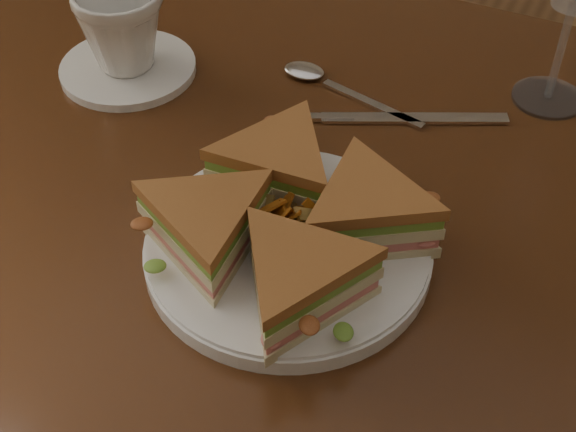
{
  "coord_description": "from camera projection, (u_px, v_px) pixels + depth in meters",
  "views": [
    {
      "loc": [
        0.25,
        -0.54,
        1.28
      ],
      "look_at": [
        0.04,
        -0.1,
        0.8
      ],
      "focal_mm": 50.0,
      "sensor_mm": 36.0,
      "label": 1
    }
  ],
  "objects": [
    {
      "name": "spoon",
      "position": [
        320.0,
        79.0,
        0.91
      ],
      "size": [
        0.18,
        0.06,
        0.01
      ],
      "rotation": [
        0.0,
        0.0,
        -0.23
      ],
      "color": "silver",
      "rests_on": "table"
    },
    {
      "name": "saucer",
      "position": [
        128.0,
        68.0,
        0.92
      ],
      "size": [
        0.16,
        0.16,
        0.01
      ],
      "primitive_type": "cylinder",
      "color": "white",
      "rests_on": "table"
    },
    {
      "name": "table",
      "position": [
        298.0,
        243.0,
        0.87
      ],
      "size": [
        1.2,
        0.8,
        0.75
      ],
      "color": "#31180B",
      "rests_on": "ground"
    },
    {
      "name": "sandwich_wedges",
      "position": [
        288.0,
        220.0,
        0.69
      ],
      "size": [
        0.31,
        0.31,
        0.06
      ],
      "color": "beige",
      "rests_on": "plate"
    },
    {
      "name": "coffee_cup",
      "position": [
        122.0,
        29.0,
        0.89
      ],
      "size": [
        0.1,
        0.1,
        0.09
      ],
      "primitive_type": "imported",
      "rotation": [
        0.0,
        0.0,
        0.05
      ],
      "color": "white",
      "rests_on": "saucer"
    },
    {
      "name": "plate",
      "position": [
        288.0,
        250.0,
        0.71
      ],
      "size": [
        0.26,
        0.26,
        0.02
      ],
      "primitive_type": "cylinder",
      "color": "white",
      "rests_on": "table"
    },
    {
      "name": "knife",
      "position": [
        401.0,
        119.0,
        0.86
      ],
      "size": [
        0.2,
        0.1,
        0.0
      ],
      "rotation": [
        0.0,
        0.0,
        0.44
      ],
      "color": "silver",
      "rests_on": "table"
    },
    {
      "name": "crisps_mound",
      "position": [
        288.0,
        223.0,
        0.69
      ],
      "size": [
        0.09,
        0.09,
        0.05
      ],
      "primitive_type": null,
      "color": "#BA6117",
      "rests_on": "plate"
    }
  ]
}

